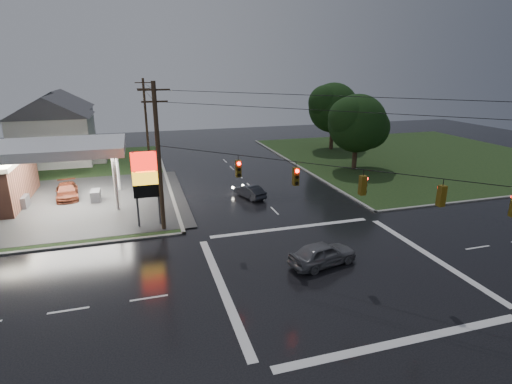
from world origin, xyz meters
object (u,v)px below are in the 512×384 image
object	(u,v)px
pylon_sign	(146,177)
house_far	(60,118)
car_crossing	(323,254)
tree_ne_far	(334,108)
house_near	(53,129)
tree_ne_near	(358,124)
car_north	(250,191)
utility_pole_n	(146,116)
utility_pole_nw	(159,156)
car_pump	(67,191)

from	to	relation	value
pylon_sign	house_far	xyz separation A→B (m)	(-11.45, 37.50, 0.39)
car_crossing	pylon_sign	bearing A→B (deg)	33.08
car_crossing	tree_ne_far	bearing A→B (deg)	-40.94
pylon_sign	house_far	distance (m)	39.21
house_near	tree_ne_near	xyz separation A→B (m)	(35.09, -14.01, 1.16)
tree_ne_far	car_north	distance (m)	26.80
utility_pole_n	house_far	bearing A→B (deg)	141.23
utility_pole_nw	utility_pole_n	distance (m)	28.50
pylon_sign	house_near	bearing A→B (deg)	112.28
pylon_sign	house_far	world-z (taller)	house_far
pylon_sign	car_pump	world-z (taller)	pylon_sign
utility_pole_n	tree_ne_far	size ratio (longest dim) A/B	1.07
tree_ne_near	car_crossing	bearing A→B (deg)	-124.43
utility_pole_nw	tree_ne_far	size ratio (longest dim) A/B	1.12
utility_pole_nw	car_pump	size ratio (longest dim) A/B	2.32
utility_pole_nw	house_near	xyz separation A→B (m)	(-11.45, 26.50, -1.32)
utility_pole_nw	car_pump	xyz separation A→B (m)	(-8.18, 10.44, -5.03)
house_near	car_north	bearing A→B (deg)	-46.38
tree_ne_near	car_crossing	distance (m)	26.14
utility_pole_nw	utility_pole_n	world-z (taller)	utility_pole_nw
house_near	car_pump	xyz separation A→B (m)	(3.27, -16.06, -3.72)
tree_ne_far	car_north	world-z (taller)	tree_ne_far
house_near	house_far	size ratio (longest dim) A/B	1.00
utility_pole_n	car_crossing	bearing A→B (deg)	-76.24
pylon_sign	tree_ne_far	xyz separation A→B (m)	(27.65, 23.49, 2.17)
car_north	tree_ne_near	bearing A→B (deg)	-174.92
utility_pole_n	house_far	size ratio (longest dim) A/B	0.95
utility_pole_n	house_far	world-z (taller)	utility_pole_n
utility_pole_n	house_near	world-z (taller)	utility_pole_n
tree_ne_far	car_pump	distance (m)	37.96
pylon_sign	utility_pole_n	distance (m)	27.56
car_north	house_far	bearing A→B (deg)	-76.77
pylon_sign	car_crossing	xyz separation A→B (m)	(10.11, -9.70, -3.25)
utility_pole_n	car_crossing	size ratio (longest dim) A/B	2.36
house_near	car_crossing	size ratio (longest dim) A/B	2.48
tree_ne_near	utility_pole_n	bearing A→B (deg)	145.90
utility_pole_nw	utility_pole_n	bearing A→B (deg)	90.00
utility_pole_n	house_far	xyz separation A→B (m)	(-12.45, 10.00, -1.06)
house_far	car_crossing	bearing A→B (deg)	-65.45
utility_pole_n	tree_ne_near	world-z (taller)	utility_pole_n
house_far	car_pump	xyz separation A→B (m)	(4.27, -28.06, -3.72)
pylon_sign	house_near	size ratio (longest dim) A/B	0.54
utility_pole_n	car_pump	size ratio (longest dim) A/B	2.21
pylon_sign	utility_pole_n	world-z (taller)	utility_pole_n
house_far	car_pump	world-z (taller)	house_far
pylon_sign	tree_ne_far	distance (m)	36.35
house_far	tree_ne_near	size ratio (longest dim) A/B	1.23
house_near	tree_ne_near	size ratio (longest dim) A/B	1.23
pylon_sign	house_near	xyz separation A→B (m)	(-10.45, 25.50, 0.39)
tree_ne_near	tree_ne_far	size ratio (longest dim) A/B	0.92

